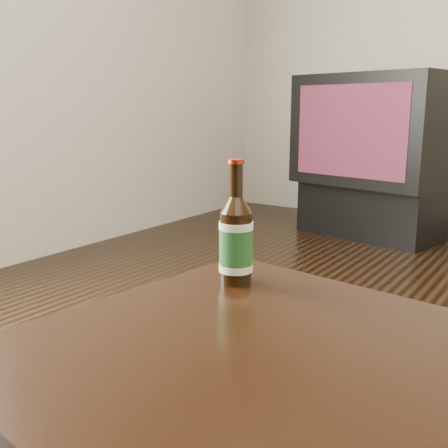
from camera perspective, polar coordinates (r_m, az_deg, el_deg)
The scene contains 3 objects.
tv_stand at distance 3.58m, azimuth 15.62°, elevation 1.52°, with size 0.87×0.43×0.35m, color black.
tv at distance 3.53m, azimuth 16.10°, elevation 9.81°, with size 1.02×0.75×0.69m.
beer_bottle at distance 1.08m, azimuth 1.31°, elevation -1.80°, with size 0.09×0.09×0.26m.
Camera 1 is at (-0.02, -0.94, 0.83)m, focal length 42.00 mm.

